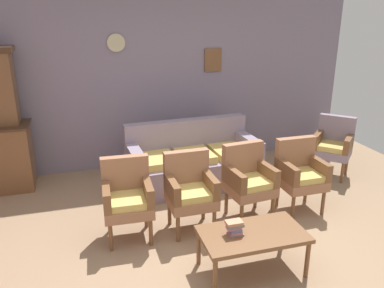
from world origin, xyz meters
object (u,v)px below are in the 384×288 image
book_stack_on_table (235,227)px  wingback_chair_by_fireplace (333,144)px  armchair_row_middle (300,172)px  floor_vase_by_wall (326,138)px  armchair_by_doorway (190,188)px  armchair_near_cabinet (248,178)px  coffee_table (253,236)px  armchair_near_couch_end (127,196)px  floral_couch (193,163)px

book_stack_on_table → wingback_chair_by_fireplace: bearing=37.3°
armchair_row_middle → floor_vase_by_wall: size_ratio=1.48×
armchair_by_doorway → wingback_chair_by_fireplace: (2.49, 0.87, 0.00)m
armchair_near_cabinet → coffee_table: armchair_near_cabinet is taller
armchair_near_couch_end → armchair_near_cabinet: (1.45, 0.06, 0.00)m
armchair_by_doorway → armchair_near_cabinet: (0.75, 0.08, 0.00)m
floor_vase_by_wall → wingback_chair_by_fireplace: bearing=-119.5°
floral_couch → book_stack_on_table: size_ratio=11.26×
armchair_near_cabinet → coffee_table: bearing=-111.7°
armchair_near_couch_end → armchair_row_middle: bearing=1.3°
wingback_chair_by_fireplace → book_stack_on_table: bearing=-142.7°
armchair_by_doorway → wingback_chair_by_fireplace: size_ratio=1.00×
armchair_row_middle → book_stack_on_table: bearing=-142.7°
armchair_row_middle → wingback_chair_by_fireplace: bearing=37.3°
armchair_near_cabinet → coffee_table: size_ratio=0.90×
armchair_by_doorway → armchair_row_middle: 1.45m
armchair_near_cabinet → floor_vase_by_wall: (2.18, 1.57, -0.20)m
wingback_chair_by_fireplace → book_stack_on_table: (-2.32, -1.77, -0.01)m
armchair_by_doorway → armchair_row_middle: bearing=2.8°
wingback_chair_by_fireplace → coffee_table: wingback_chair_by_fireplace is taller
armchair_by_doorway → armchair_near_cabinet: size_ratio=1.00×
armchair_near_couch_end → armchair_near_cabinet: 1.45m
floor_vase_by_wall → coffee_table: bearing=-135.2°
armchair_row_middle → coffee_table: size_ratio=0.90×
floral_couch → armchair_near_cabinet: (0.38, -1.06, 0.17)m
armchair_row_middle → wingback_chair_by_fireplace: (1.05, 0.80, 0.00)m
coffee_table → floor_vase_by_wall: (2.58, 2.56, -0.07)m
armchair_near_couch_end → wingback_chair_by_fireplace: 3.31m
wingback_chair_by_fireplace → armchair_near_couch_end: bearing=-165.1°
armchair_near_cabinet → book_stack_on_table: size_ratio=5.41×
armchair_by_doorway → armchair_near_cabinet: 0.75m
floral_couch → armchair_row_middle: 1.53m
armchair_near_cabinet → book_stack_on_table: bearing=-120.5°
armchair_near_couch_end → armchair_row_middle: (2.15, 0.05, 0.00)m
armchair_row_middle → coffee_table: armchair_row_middle is taller
floral_couch → armchair_row_middle: size_ratio=2.08×
armchair_by_doorway → armchair_near_cabinet: same height
book_stack_on_table → armchair_near_cabinet: bearing=59.5°
armchair_near_couch_end → floor_vase_by_wall: armchair_near_couch_end is taller
wingback_chair_by_fireplace → armchair_by_doorway: bearing=-160.8°
armchair_by_doorway → coffee_table: 0.99m
floral_couch → armchair_near_cabinet: 1.14m
floral_couch → floor_vase_by_wall: floral_couch is taller
armchair_near_couch_end → armchair_near_cabinet: same height
armchair_near_cabinet → armchair_row_middle: same height
armchair_near_cabinet → armchair_by_doorway: bearing=-174.1°
armchair_near_couch_end → armchair_near_cabinet: size_ratio=1.00×
armchair_near_couch_end → armchair_row_middle: 2.15m
floor_vase_by_wall → armchair_near_couch_end: bearing=-156.0°
armchair_near_couch_end → wingback_chair_by_fireplace: same height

